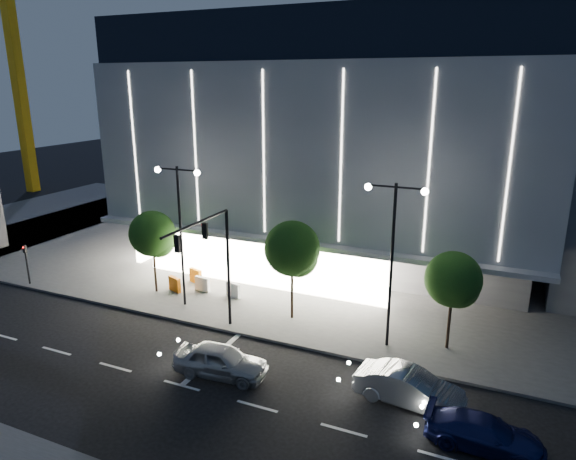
% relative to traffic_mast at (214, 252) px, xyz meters
% --- Properties ---
extents(ground, '(160.00, 160.00, 0.00)m').
position_rel_traffic_mast_xyz_m(ground, '(-1.00, -3.34, -5.03)').
color(ground, black).
rests_on(ground, ground).
extents(sidewalk_museum, '(70.00, 40.00, 0.15)m').
position_rel_traffic_mast_xyz_m(sidewalk_museum, '(4.00, 20.66, -4.95)').
color(sidewalk_museum, '#474747').
rests_on(sidewalk_museum, ground).
extents(museum, '(30.00, 25.80, 18.00)m').
position_rel_traffic_mast_xyz_m(museum, '(1.98, 18.97, 4.25)').
color(museum, '#4C4C51').
rests_on(museum, ground).
extents(traffic_mast, '(0.33, 5.89, 7.07)m').
position_rel_traffic_mast_xyz_m(traffic_mast, '(0.00, 0.00, 0.00)').
color(traffic_mast, black).
rests_on(traffic_mast, ground).
extents(street_lamp_west, '(3.16, 0.36, 9.00)m').
position_rel_traffic_mast_xyz_m(street_lamp_west, '(-4.00, 2.66, 0.93)').
color(street_lamp_west, black).
rests_on(street_lamp_west, ground).
extents(street_lamp_east, '(3.16, 0.36, 9.00)m').
position_rel_traffic_mast_xyz_m(street_lamp_east, '(9.00, 2.66, 0.93)').
color(street_lamp_east, black).
rests_on(street_lamp_east, ground).
extents(ped_signal_far, '(0.22, 0.24, 3.00)m').
position_rel_traffic_mast_xyz_m(ped_signal_far, '(-16.00, 1.16, -3.14)').
color(ped_signal_far, black).
rests_on(ped_signal_far, ground).
extents(tower_crane, '(32.00, 2.00, 28.50)m').
position_rel_traffic_mast_xyz_m(tower_crane, '(-41.92, 24.66, 15.48)').
color(tower_crane, gold).
rests_on(tower_crane, ground).
extents(tree_left, '(3.02, 3.02, 5.72)m').
position_rel_traffic_mast_xyz_m(tree_left, '(-6.97, 3.68, -0.99)').
color(tree_left, black).
rests_on(tree_left, ground).
extents(tree_mid, '(3.25, 3.25, 6.15)m').
position_rel_traffic_mast_xyz_m(tree_mid, '(3.03, 3.68, -0.69)').
color(tree_mid, black).
rests_on(tree_mid, ground).
extents(tree_right, '(2.91, 2.91, 5.51)m').
position_rel_traffic_mast_xyz_m(tree_right, '(12.03, 3.68, -1.14)').
color(tree_right, black).
rests_on(tree_right, ground).
extents(car_lead, '(4.80, 2.30, 1.58)m').
position_rel_traffic_mast_xyz_m(car_lead, '(2.24, -3.30, -4.24)').
color(car_lead, '#A2A6AA').
rests_on(car_lead, ground).
extents(car_second, '(4.95, 2.18, 1.58)m').
position_rel_traffic_mast_xyz_m(car_second, '(11.05, -1.87, -4.24)').
color(car_second, '#ACAFB4').
rests_on(car_second, ground).
extents(car_third, '(4.53, 1.90, 1.31)m').
position_rel_traffic_mast_xyz_m(car_third, '(14.30, -3.61, -4.37)').
color(car_third, '#151A52').
rests_on(car_third, ground).
extents(barrier_a, '(1.12, 0.58, 1.00)m').
position_rel_traffic_mast_xyz_m(barrier_a, '(-5.42, 6.03, -4.38)').
color(barrier_a, orange).
rests_on(barrier_a, sidewalk_museum).
extents(barrier_b, '(1.12, 0.38, 1.00)m').
position_rel_traffic_mast_xyz_m(barrier_b, '(-4.14, 4.94, -4.38)').
color(barrier_b, white).
rests_on(barrier_b, sidewalk_museum).
extents(barrier_c, '(1.12, 0.63, 1.00)m').
position_rel_traffic_mast_xyz_m(barrier_c, '(-5.85, 4.17, -4.38)').
color(barrier_c, orange).
rests_on(barrier_c, sidewalk_museum).
extents(barrier_d, '(1.13, 0.53, 1.00)m').
position_rel_traffic_mast_xyz_m(barrier_d, '(-1.74, 4.90, -4.38)').
color(barrier_d, silver).
rests_on(barrier_d, sidewalk_museum).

